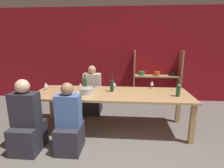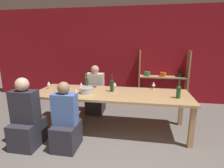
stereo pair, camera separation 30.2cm
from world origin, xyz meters
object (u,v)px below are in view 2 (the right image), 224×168
object	(u,v)px
dining_table	(111,96)
shelf_unit	(163,84)
wine_glass_white_c	(49,83)
person_near_a	(66,125)
wine_glass_red_a	(69,87)
wine_glass_white_d	(66,91)
mixing_bowl	(87,90)
wine_bottle_green	(87,82)
wine_glass_empty_a	(154,84)
person_far_a	(96,96)
wine_glass_white_a	(81,84)
wine_glass_white_b	(76,91)
wine_bottle_amber	(112,85)
wine_glass_red_b	(115,84)
wine_bottle_dark	(178,91)
person_near_b	(27,122)
cell_phone	(93,87)

from	to	relation	value
dining_table	shelf_unit	bearing A→B (deg)	56.58
wine_glass_white_c	person_near_a	xyz separation A→B (m)	(0.74, -0.86, -0.46)
wine_glass_red_a	wine_glass_white_d	world-z (taller)	wine_glass_red_a
mixing_bowl	wine_glass_red_a	size ratio (longest dim) A/B	1.58
wine_glass_red_a	wine_glass_white_c	xyz separation A→B (m)	(-0.55, 0.23, -0.01)
wine_bottle_green	wine_glass_empty_a	xyz separation A→B (m)	(1.42, 0.06, -0.01)
wine_glass_empty_a	person_far_a	size ratio (longest dim) A/B	0.14
dining_table	wine_glass_white_c	distance (m)	1.37
mixing_bowl	wine_bottle_green	size ratio (longest dim) A/B	0.86
wine_glass_white_a	person_far_a	bearing A→B (deg)	82.65
wine_glass_white_d	wine_glass_white_b	bearing A→B (deg)	-9.40
wine_bottle_green	wine_glass_white_b	bearing A→B (deg)	-87.11
wine_bottle_amber	wine_glass_empty_a	world-z (taller)	wine_bottle_amber
mixing_bowl	wine_glass_red_b	xyz separation A→B (m)	(0.49, 0.31, 0.06)
wine_bottle_green	wine_bottle_amber	world-z (taller)	wine_bottle_amber
wine_glass_red_a	wine_glass_empty_a	xyz separation A→B (m)	(1.63, 0.54, -0.01)
dining_table	wine_bottle_dark	distance (m)	1.24
person_near_b	wine_bottle_green	bearing A→B (deg)	59.18
wine_glass_red_a	wine_glass_white_b	distance (m)	0.36
wine_glass_white_b	person_near_a	bearing A→B (deg)	-97.99
wine_bottle_dark	wine_glass_red_a	world-z (taller)	wine_bottle_dark
wine_bottle_dark	wine_glass_empty_a	world-z (taller)	wine_bottle_dark
shelf_unit	wine_glass_red_a	distance (m)	2.79
wine_glass_white_c	wine_glass_red_b	distance (m)	1.39
wine_glass_white_c	person_near_a	world-z (taller)	person_near_a
dining_table	cell_phone	bearing A→B (deg)	141.68
wine_bottle_dark	wine_bottle_amber	xyz separation A→B (m)	(-1.21, 0.22, 0.01)
dining_table	wine_glass_red_b	size ratio (longest dim) A/B	17.84
wine_glass_white_d	wine_glass_empty_a	distance (m)	1.77
mixing_bowl	wine_bottle_amber	distance (m)	0.50
dining_table	wine_glass_red_a	size ratio (longest dim) A/B	17.80
person_far_a	mixing_bowl	bearing A→B (deg)	95.07
wine_bottle_dark	cell_phone	distance (m)	1.76
wine_bottle_dark	wine_glass_white_c	distance (m)	2.58
shelf_unit	wine_glass_red_a	world-z (taller)	shelf_unit
wine_bottle_amber	wine_glass_white_d	xyz separation A→B (m)	(-0.76, -0.46, -0.02)
dining_table	person_far_a	bearing A→B (deg)	123.44
shelf_unit	wine_glass_white_c	world-z (taller)	shelf_unit
wine_glass_red_b	cell_phone	bearing A→B (deg)	161.96
wine_glass_red_a	wine_glass_empty_a	distance (m)	1.72
wine_bottle_amber	wine_glass_red_a	size ratio (longest dim) A/B	2.02
mixing_bowl	wine_bottle_green	bearing A→B (deg)	107.71
wine_glass_red_a	person_far_a	world-z (taller)	person_far_a
wine_glass_red_a	wine_glass_white_d	distance (m)	0.24
wine_bottle_green	wine_glass_white_d	size ratio (longest dim) A/B	1.89
wine_bottle_green	wine_glass_white_a	bearing A→B (deg)	-98.10
wine_bottle_amber	wine_glass_red_a	xyz separation A→B (m)	(-0.81, -0.23, -0.01)
shelf_unit	wine_glass_red_b	bearing A→B (deg)	-125.90
wine_bottle_amber	person_near_b	size ratio (longest dim) A/B	0.29
dining_table	wine_glass_white_d	distance (m)	0.87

